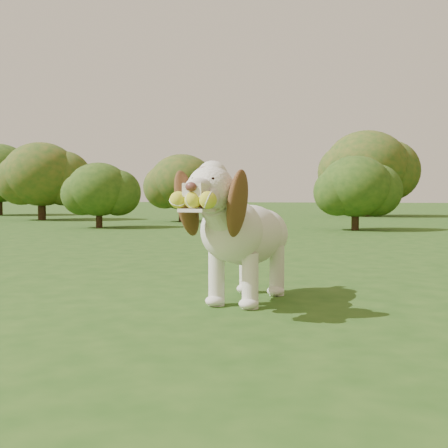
# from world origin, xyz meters

# --- Properties ---
(ground) EXTENTS (80.00, 80.00, 0.00)m
(ground) POSITION_xyz_m (0.00, 0.00, 0.00)
(ground) COLOR #214614
(ground) RESTS_ON ground
(dog) EXTENTS (0.53, 1.15, 0.75)m
(dog) POSITION_xyz_m (0.46, 0.31, 0.40)
(dog) COLOR silver
(dog) RESTS_ON ground
(shrub_a) EXTENTS (1.11, 1.11, 1.15)m
(shrub_a) POSITION_xyz_m (-3.32, 6.53, 0.68)
(shrub_a) COLOR #382314
(shrub_a) RESTS_ON ground
(shrub_b) EXTENTS (1.41, 1.41, 1.46)m
(shrub_b) POSITION_xyz_m (-2.56, 9.03, 0.86)
(shrub_b) COLOR #382314
(shrub_b) RESTS_ON ground
(shrub_e) EXTENTS (1.73, 1.73, 1.79)m
(shrub_e) POSITION_xyz_m (-5.97, 9.08, 1.05)
(shrub_e) COLOR #382314
(shrub_e) RESTS_ON ground
(shrub_c) EXTENTS (1.18, 1.18, 1.22)m
(shrub_c) POSITION_xyz_m (1.09, 6.84, 0.72)
(shrub_c) COLOR #382314
(shrub_c) RESTS_ON ground
(shrub_i) EXTENTS (2.22, 2.22, 2.30)m
(shrub_i) POSITION_xyz_m (1.41, 12.96, 1.36)
(shrub_i) COLOR #382314
(shrub_i) RESTS_ON ground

